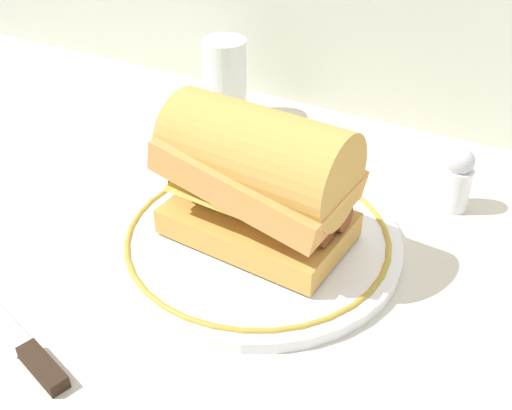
% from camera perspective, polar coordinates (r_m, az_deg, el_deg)
% --- Properties ---
extents(ground_plane, '(1.50, 1.50, 0.00)m').
position_cam_1_polar(ground_plane, '(0.62, 0.17, -3.68)').
color(ground_plane, beige).
extents(plate, '(0.28, 0.28, 0.01)m').
position_cam_1_polar(plate, '(0.62, 0.00, -2.80)').
color(plate, white).
rests_on(plate, ground_plane).
extents(sausage_sandwich, '(0.18, 0.12, 0.13)m').
position_cam_1_polar(sausage_sandwich, '(0.58, 0.00, 2.93)').
color(sausage_sandwich, gold).
rests_on(sausage_sandwich, plate).
extents(drinking_glass, '(0.06, 0.06, 0.11)m').
position_cam_1_polar(drinking_glass, '(0.84, -2.80, 10.82)').
color(drinking_glass, silver).
rests_on(drinking_glass, ground_plane).
extents(salt_shaker, '(0.03, 0.03, 0.07)m').
position_cam_1_polar(salt_shaker, '(0.69, 17.70, 2.20)').
color(salt_shaker, white).
rests_on(salt_shaker, ground_plane).
extents(butter_knife, '(0.14, 0.06, 0.01)m').
position_cam_1_polar(butter_knife, '(0.55, -20.25, -11.91)').
color(butter_knife, silver).
rests_on(butter_knife, ground_plane).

